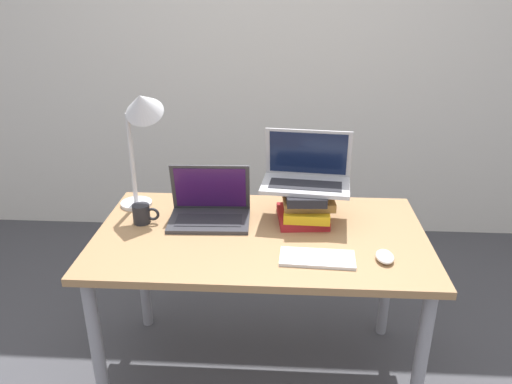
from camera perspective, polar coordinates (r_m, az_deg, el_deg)
name	(u,v)px	position (r m, az deg, el deg)	size (l,w,h in m)	color
wall_back	(273,34)	(3.29, 1.92, 17.61)	(8.00, 0.05, 2.70)	silver
desk	(260,251)	(2.07, 0.51, -6.72)	(1.33, 0.76, 0.73)	#9E754C
laptop_left	(210,209)	(2.12, -5.31, -1.99)	(0.34, 0.24, 0.23)	#333338
book_stack	(305,203)	(2.12, 5.67, -1.29)	(0.24, 0.29, 0.15)	maroon
laptop_on_books	(306,175)	(2.10, 5.78, 1.99)	(0.38, 0.25, 0.23)	#B2B2B7
wireless_keyboard	(317,258)	(1.85, 7.01, -7.49)	(0.28, 0.14, 0.01)	silver
mouse	(385,257)	(1.89, 14.51, -7.16)	(0.07, 0.10, 0.03)	white
mug	(142,214)	(2.14, -12.86, -2.46)	(0.11, 0.07, 0.08)	#232328
desk_lamp	(141,118)	(2.14, -13.02, 8.28)	(0.23, 0.20, 0.56)	silver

